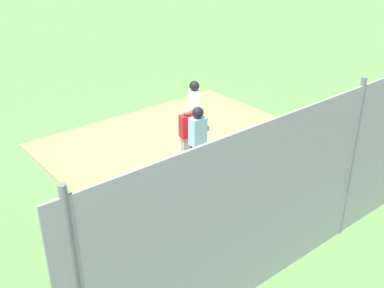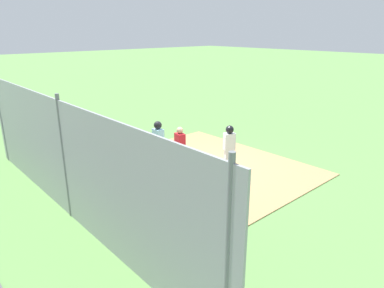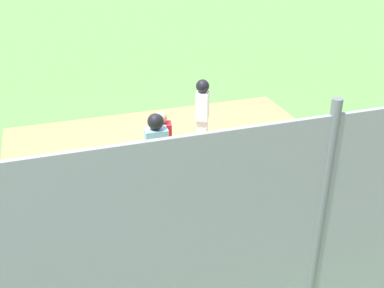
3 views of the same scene
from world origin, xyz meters
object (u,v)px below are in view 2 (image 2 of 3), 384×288
Objects in this scene: catcher at (180,148)px; baseball_bat at (182,190)px; umpire at (158,145)px; runner at (229,145)px; home_plate at (202,168)px; baseball at (200,166)px.

baseball_bat is (1.44, -1.15, -0.77)m from catcher.
umpire is at bearing 171.40° from catcher.
runner is at bearing -68.24° from baseball_bat.
home_plate is at bearing 67.47° from runner.
baseball is at bearing 63.12° from runner.
home_plate is 0.27× the size of runner.
umpire reaches higher than home_plate.
runner reaches higher than baseball_bat.
umpire reaches higher than baseball.
umpire is at bearing 3.54° from baseball_bat.
baseball is (-1.04, 1.75, 0.01)m from baseball_bat.
runner is (1.24, 1.22, 0.13)m from catcher.
umpire is 1.78m from baseball.
baseball_bat is (0.92, -1.75, 0.02)m from home_plate.
runner is at bearing 40.83° from home_plate.
catcher reaches higher than home_plate.
baseball_bat is 10.56× the size of baseball.
umpire reaches higher than runner.
baseball is at bearing -21.89° from catcher.
baseball_bat is at bearing 121.60° from runner.
home_plate is 1.13m from catcher.
runner is 2.54m from baseball_bat.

